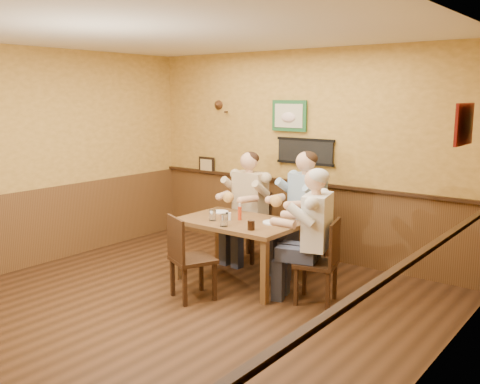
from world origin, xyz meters
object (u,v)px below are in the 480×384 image
object	(u,v)px
dining_table	(239,228)
cola_tumbler	(251,225)
chair_right_end	(316,261)
chair_near_side	(193,257)
hot_sauce_bottle	(240,212)
chair_back_left	(250,226)
diner_tan_shirt	(250,212)
water_glass_mid	(224,220)
diner_blue_polo	(306,219)
chair_back_right	(306,235)
salt_shaker	(230,216)
pepper_shaker	(227,216)
diner_white_elder	(317,244)
water_glass_left	(213,215)

from	to	relation	value
dining_table	cola_tumbler	xyz separation A→B (m)	(0.38, -0.28, 0.14)
chair_right_end	chair_near_side	size ratio (longest dim) A/B	0.98
chair_right_end	hot_sauce_bottle	distance (m)	1.12
dining_table	chair_back_left	bearing A→B (deg)	118.14
diner_tan_shirt	water_glass_mid	world-z (taller)	diner_tan_shirt
diner_tan_shirt	diner_blue_polo	world-z (taller)	diner_blue_polo
chair_back_left	cola_tumbler	xyz separation A→B (m)	(0.80, -1.07, 0.34)
chair_back_right	salt_shaker	distance (m)	1.05
chair_back_right	chair_back_left	bearing A→B (deg)	-159.45
dining_table	chair_near_side	world-z (taller)	chair_near_side
chair_near_side	hot_sauce_bottle	size ratio (longest dim) A/B	5.16
dining_table	chair_right_end	distance (m)	1.07
chair_right_end	hot_sauce_bottle	xyz separation A→B (m)	(-1.05, 0.03, 0.38)
hot_sauce_bottle	pepper_shaker	world-z (taller)	hot_sauce_bottle
diner_white_elder	cola_tumbler	size ratio (longest dim) A/B	12.35
cola_tumbler	chair_back_right	bearing A→B (deg)	86.29
diner_blue_polo	pepper_shaker	size ratio (longest dim) A/B	15.58
chair_right_end	pepper_shaker	xyz separation A→B (m)	(-1.18, -0.04, 0.34)
chair_back_right	chair_right_end	bearing A→B (deg)	-32.36
hot_sauce_bottle	pepper_shaker	bearing A→B (deg)	-149.33
chair_right_end	diner_white_elder	bearing A→B (deg)	0.00
diner_tan_shirt	chair_near_side	bearing A→B (deg)	-74.85
chair_near_side	water_glass_mid	xyz separation A→B (m)	(0.11, 0.40, 0.35)
dining_table	diner_blue_polo	bearing A→B (deg)	60.24
chair_back_left	water_glass_mid	xyz separation A→B (m)	(0.46, -1.12, 0.36)
dining_table	chair_back_right	xyz separation A→B (m)	(0.45, 0.79, -0.18)
salt_shaker	chair_back_right	bearing A→B (deg)	57.38
chair_near_side	salt_shaker	distance (m)	0.75
water_glass_left	chair_near_side	bearing A→B (deg)	-72.18
water_glass_left	hot_sauce_bottle	distance (m)	0.32
diner_blue_polo	salt_shaker	distance (m)	1.01
dining_table	chair_back_left	xyz separation A→B (m)	(-0.42, 0.79, -0.20)
diner_blue_polo	diner_white_elder	xyz separation A→B (m)	(0.60, -0.80, -0.03)
water_glass_mid	hot_sauce_bottle	world-z (taller)	hot_sauce_bottle
water_glass_mid	salt_shaker	bearing A→B (deg)	116.19
chair_back_left	salt_shaker	bearing A→B (deg)	-66.71
pepper_shaker	hot_sauce_bottle	bearing A→B (deg)	30.67
chair_back_right	chair_right_end	distance (m)	1.00
cola_tumbler	diner_white_elder	bearing A→B (deg)	21.60
chair_back_left	salt_shaker	xyz separation A→B (m)	(0.33, -0.85, 0.33)
chair_near_side	dining_table	bearing A→B (deg)	-71.81
chair_near_side	chair_back_left	bearing A→B (deg)	-53.18
chair_back_left	chair_near_side	size ratio (longest dim) A/B	0.99
chair_right_end	salt_shaker	size ratio (longest dim) A/B	10.11
diner_tan_shirt	water_glass_left	distance (m)	1.01
chair_back_left	hot_sauce_bottle	size ratio (longest dim) A/B	5.11
chair_back_right	chair_right_end	world-z (taller)	chair_back_right
chair_back_right	hot_sauce_bottle	size ratio (longest dim) A/B	5.33
dining_table	diner_white_elder	world-z (taller)	diner_white_elder
diner_white_elder	diner_blue_polo	bearing A→B (deg)	-158.62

